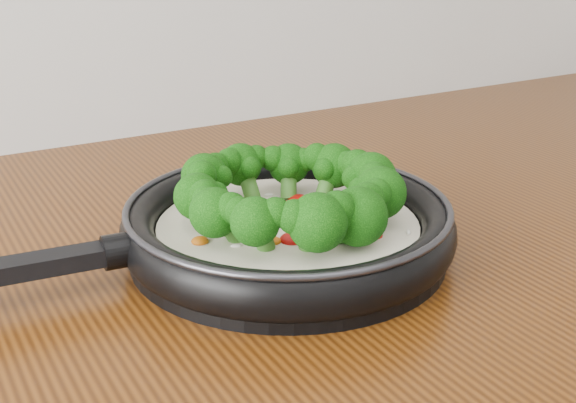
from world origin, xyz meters
TOP-DOWN VIEW (x-y plane):
  - skillet at (-0.10, 1.06)m, footprint 0.47×0.32m

SIDE VIEW (x-z plane):
  - skillet at x=-0.10m, z-range 0.89..0.98m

